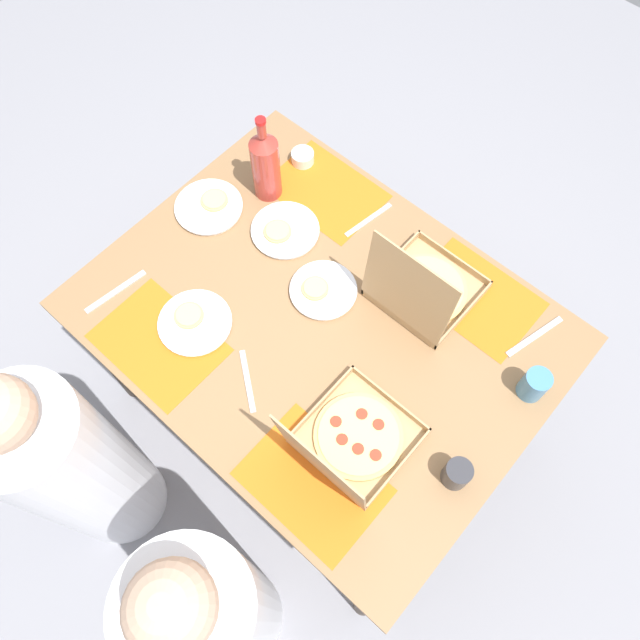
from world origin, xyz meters
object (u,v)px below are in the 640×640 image
object	(u,v)px
plate_far_right	(284,231)
plate_near_right	(323,290)
condiment_bowl	(303,157)
diner_left_seat	(214,613)
plate_middle	(194,322)
diner_right_seat	(77,468)
cup_dark	(534,385)
pizza_box_corner_left	(422,289)
plate_near_left	(209,207)
pizza_box_edge_far	(351,442)
cup_red	(457,474)
soda_bottle	(266,164)

from	to	relation	value
plate_far_right	plate_near_right	size ratio (longest dim) A/B	1.06
condiment_bowl	diner_left_seat	bearing A→B (deg)	122.00
plate_middle	plate_far_right	size ratio (longest dim) A/B	1.00
plate_middle	plate_far_right	world-z (taller)	same
condiment_bowl	diner_right_seat	bearing A→B (deg)	96.69
diner_left_seat	cup_dark	bearing A→B (deg)	-105.84
cup_dark	condiment_bowl	size ratio (longest dim) A/B	1.33
condiment_bowl	diner_left_seat	world-z (taller)	diner_left_seat
pizza_box_corner_left	plate_near_left	size ratio (longest dim) A/B	1.43
plate_near_left	condiment_bowl	bearing A→B (deg)	-105.54
pizza_box_edge_far	plate_far_right	bearing A→B (deg)	-32.81
plate_near_left	plate_near_right	xyz separation A→B (m)	(-0.48, -0.01, 0.00)
pizza_box_corner_left	diner_left_seat	world-z (taller)	diner_left_seat
cup_dark	cup_red	bearing A→B (deg)	87.42
pizza_box_corner_left	plate_near_right	distance (m)	0.30
plate_middle	diner_left_seat	xyz separation A→B (m)	(-0.57, 0.52, -0.25)
pizza_box_corner_left	plate_middle	xyz separation A→B (m)	(0.44, 0.51, -0.04)
cup_red	condiment_bowl	world-z (taller)	cup_red
pizza_box_edge_far	pizza_box_corner_left	world-z (taller)	pizza_box_corner_left
pizza_box_corner_left	plate_middle	world-z (taller)	pizza_box_corner_left
condiment_bowl	diner_right_seat	size ratio (longest dim) A/B	0.07
pizza_box_edge_far	cup_red	bearing A→B (deg)	-155.34
cup_dark	soda_bottle	bearing A→B (deg)	-1.12
plate_near_left	condiment_bowl	world-z (taller)	condiment_bowl
plate_far_right	cup_dark	bearing A→B (deg)	-175.78
pizza_box_corner_left	soda_bottle	xyz separation A→B (m)	(0.62, 0.02, 0.08)
plate_near_right	diner_right_seat	world-z (taller)	diner_right_seat
plate_near_right	condiment_bowl	xyz separation A→B (m)	(0.38, -0.33, 0.01)
pizza_box_edge_far	cup_red	world-z (taller)	pizza_box_edge_far
plate_near_left	soda_bottle	xyz separation A→B (m)	(-0.09, -0.18, 0.12)
plate_near_right	cup_dark	xyz separation A→B (m)	(-0.64, -0.15, 0.04)
cup_dark	diner_right_seat	xyz separation A→B (m)	(0.88, 1.00, -0.30)
diner_right_seat	condiment_bowl	bearing A→B (deg)	-83.31
pizza_box_corner_left	cup_dark	world-z (taller)	pizza_box_corner_left
plate_middle	diner_right_seat	bearing A→B (deg)	86.40
pizza_box_corner_left	plate_far_right	world-z (taller)	pizza_box_corner_left
plate_near_left	diner_left_seat	xyz separation A→B (m)	(-0.84, 0.84, -0.25)
pizza_box_corner_left	condiment_bowl	world-z (taller)	pizza_box_corner_left
cup_red	condiment_bowl	distance (m)	1.13
plate_far_right	soda_bottle	distance (m)	0.21
pizza_box_edge_far	cup_red	distance (m)	0.28
plate_middle	soda_bottle	xyz separation A→B (m)	(0.17, -0.50, 0.12)
diner_right_seat	cup_red	bearing A→B (deg)	-142.61
cup_red	plate_far_right	bearing A→B (deg)	-17.42
plate_middle	soda_bottle	size ratio (longest dim) A/B	0.67
plate_near_right	soda_bottle	world-z (taller)	soda_bottle
condiment_bowl	pizza_box_corner_left	bearing A→B (deg)	166.20
plate_near_right	plate_middle	bearing A→B (deg)	57.48
plate_far_right	diner_right_seat	xyz separation A→B (m)	(0.01, 0.93, -0.26)
diner_left_seat	plate_near_right	bearing A→B (deg)	-67.21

